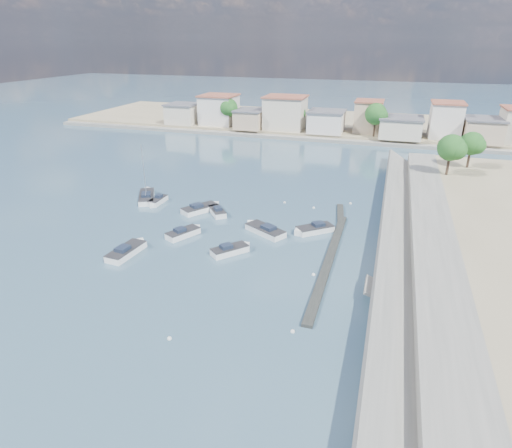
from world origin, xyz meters
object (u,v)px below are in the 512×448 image
at_px(motorboat_a, 128,251).
at_px(motorboat_d, 313,230).
at_px(motorboat_h, 231,250).
at_px(motorboat_e, 202,209).
at_px(motorboat_f, 217,211).
at_px(sailboat, 147,196).
at_px(motorboat_c, 264,230).
at_px(motorboat_g, 157,201).
at_px(motorboat_b, 185,233).

distance_m(motorboat_a, motorboat_d, 23.49).
bearing_deg(motorboat_h, motorboat_e, 128.37).
xyz_separation_m(motorboat_f, sailboat, (-13.06, 2.56, 0.03)).
bearing_deg(motorboat_d, motorboat_f, 171.58).
xyz_separation_m(motorboat_a, motorboat_d, (19.81, 12.62, -0.00)).
relative_size(motorboat_a, motorboat_h, 1.34).
xyz_separation_m(motorboat_h, sailboat, (-19.42, 13.45, 0.03)).
relative_size(motorboat_c, motorboat_e, 1.07).
bearing_deg(motorboat_a, motorboat_g, 107.67).
bearing_deg(sailboat, motorboat_d, -9.68).
distance_m(motorboat_c, motorboat_h, 6.99).
bearing_deg(motorboat_c, motorboat_e, 157.35).
bearing_deg(motorboat_e, motorboat_f, -7.84).
relative_size(motorboat_d, motorboat_g, 1.16).
distance_m(motorboat_a, motorboat_f, 15.69).
bearing_deg(motorboat_d, motorboat_h, -132.99).
relative_size(motorboat_c, motorboat_h, 1.34).
height_order(motorboat_e, motorboat_h, same).
xyz_separation_m(motorboat_b, motorboat_d, (15.64, 6.03, -0.00)).
bearing_deg(sailboat, motorboat_c, -17.51).
relative_size(motorboat_b, motorboat_f, 1.17).
xyz_separation_m(motorboat_d, sailboat, (-27.57, 4.70, 0.03)).
height_order(motorboat_d, motorboat_g, same).
bearing_deg(motorboat_b, sailboat, 138.00).
xyz_separation_m(motorboat_c, motorboat_f, (-8.37, 4.20, -0.00)).
relative_size(motorboat_f, motorboat_h, 0.92).
distance_m(motorboat_d, motorboat_e, 17.24).
bearing_deg(motorboat_f, motorboat_e, 172.16).
bearing_deg(motorboat_g, motorboat_e, -5.36).
xyz_separation_m(motorboat_d, motorboat_f, (-14.51, 2.15, 0.00)).
height_order(motorboat_b, sailboat, sailboat).
relative_size(motorboat_d, sailboat, 0.56).
distance_m(motorboat_a, motorboat_b, 7.79).
height_order(motorboat_a, motorboat_c, same).
bearing_deg(motorboat_h, sailboat, 145.28).
height_order(motorboat_d, motorboat_e, same).
xyz_separation_m(motorboat_g, motorboat_h, (16.71, -11.98, -0.00)).
height_order(motorboat_b, motorboat_c, same).
bearing_deg(motorboat_c, motorboat_f, 153.32).
distance_m(motorboat_e, motorboat_g, 7.83).
bearing_deg(motorboat_e, motorboat_h, -51.63).
bearing_deg(motorboat_h, motorboat_c, 73.28).
height_order(motorboat_c, motorboat_e, same).
relative_size(motorboat_f, sailboat, 0.46).
xyz_separation_m(motorboat_a, motorboat_f, (5.30, 14.76, -0.00)).
bearing_deg(motorboat_a, motorboat_b, 57.65).
height_order(motorboat_b, motorboat_e, same).
bearing_deg(motorboat_e, sailboat, 168.15).
relative_size(motorboat_e, motorboat_f, 1.37).
relative_size(motorboat_c, motorboat_d, 1.20).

